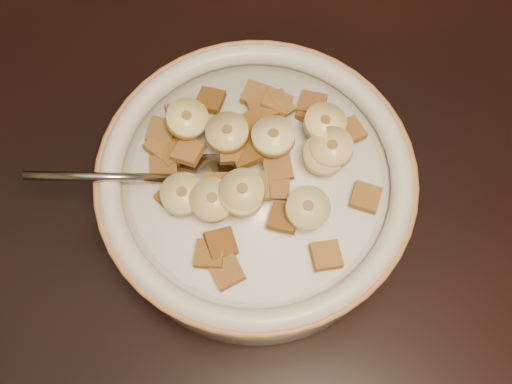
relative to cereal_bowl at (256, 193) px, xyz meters
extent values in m
cylinder|color=silver|center=(0.00, 0.00, 0.00)|extent=(0.23, 0.23, 0.05)
cylinder|color=white|center=(0.00, 0.00, 0.03)|extent=(0.19, 0.19, 0.00)
ellipsoid|color=gray|center=(-0.04, 0.01, 0.03)|extent=(0.06, 0.05, 0.01)
cube|color=brown|center=(0.03, 0.05, 0.04)|extent=(0.03, 0.03, 0.01)
cube|color=brown|center=(0.00, 0.01, 0.05)|extent=(0.02, 0.02, 0.01)
cube|color=brown|center=(0.02, 0.05, 0.04)|extent=(0.02, 0.02, 0.01)
cube|color=olive|center=(-0.06, 0.04, 0.03)|extent=(0.03, 0.03, 0.01)
cube|color=brown|center=(-0.06, 0.03, 0.03)|extent=(0.03, 0.03, 0.01)
cube|color=#9D6B21|center=(0.03, 0.05, 0.04)|extent=(0.03, 0.03, 0.01)
cube|color=brown|center=(0.05, 0.04, 0.03)|extent=(0.03, 0.03, 0.01)
cube|color=brown|center=(0.06, 0.05, 0.03)|extent=(0.03, 0.03, 0.01)
cube|color=brown|center=(0.02, 0.00, 0.05)|extent=(0.02, 0.02, 0.01)
cube|color=brown|center=(0.01, 0.04, 0.04)|extent=(0.03, 0.03, 0.01)
cube|color=brown|center=(0.08, 0.02, 0.03)|extent=(0.03, 0.03, 0.01)
cube|color=brown|center=(-0.04, -0.07, 0.03)|extent=(0.02, 0.02, 0.01)
cube|color=brown|center=(-0.06, 0.03, 0.03)|extent=(0.03, 0.03, 0.01)
cube|color=brown|center=(0.02, 0.07, 0.03)|extent=(0.03, 0.03, 0.01)
cube|color=brown|center=(-0.05, 0.03, 0.04)|extent=(0.03, 0.03, 0.01)
cube|color=#97511A|center=(-0.03, -0.01, 0.04)|extent=(0.03, 0.02, 0.01)
cube|color=#91602F|center=(0.03, -0.07, 0.04)|extent=(0.02, 0.02, 0.01)
cube|color=brown|center=(0.01, -0.02, 0.05)|extent=(0.02, 0.03, 0.01)
cube|color=brown|center=(0.01, -0.04, 0.04)|extent=(0.03, 0.03, 0.01)
cube|color=olive|center=(0.00, -0.02, 0.05)|extent=(0.02, 0.02, 0.01)
cube|color=#9C662F|center=(-0.04, 0.05, 0.04)|extent=(0.03, 0.03, 0.01)
cube|color=brown|center=(-0.06, 0.05, 0.03)|extent=(0.03, 0.03, 0.01)
cube|color=brown|center=(-0.05, 0.06, 0.04)|extent=(0.02, 0.02, 0.01)
cube|color=brown|center=(-0.02, 0.07, 0.03)|extent=(0.03, 0.03, 0.01)
cube|color=olive|center=(-0.04, -0.05, 0.04)|extent=(0.03, 0.03, 0.01)
cube|color=brown|center=(-0.06, 0.00, 0.04)|extent=(0.03, 0.03, 0.01)
cube|color=brown|center=(-0.07, 0.02, 0.03)|extent=(0.02, 0.02, 0.01)
cube|color=brown|center=(0.07, -0.03, 0.03)|extent=(0.03, 0.03, 0.01)
cube|color=brown|center=(-0.01, 0.02, 0.05)|extent=(0.02, 0.02, 0.01)
cube|color=brown|center=(-0.04, -0.05, 0.04)|extent=(0.02, 0.02, 0.01)
cylinder|color=#CEBC86|center=(0.05, 0.00, 0.05)|extent=(0.04, 0.04, 0.01)
cylinder|color=#F3D57A|center=(-0.02, 0.03, 0.06)|extent=(0.04, 0.04, 0.01)
cylinder|color=#FDED87|center=(-0.04, 0.05, 0.05)|extent=(0.04, 0.04, 0.02)
cylinder|color=#EADB7E|center=(-0.06, -0.01, 0.05)|extent=(0.04, 0.04, 0.01)
cylinder|color=#FDEB98|center=(0.02, 0.02, 0.06)|extent=(0.04, 0.04, 0.01)
cylinder|color=#FDE4A0|center=(0.06, 0.00, 0.05)|extent=(0.04, 0.04, 0.01)
cylinder|color=#E4D977|center=(-0.02, -0.02, 0.06)|extent=(0.04, 0.04, 0.01)
cylinder|color=beige|center=(0.03, -0.04, 0.05)|extent=(0.04, 0.04, 0.02)
cylinder|color=#FFEBA5|center=(0.06, 0.02, 0.05)|extent=(0.04, 0.04, 0.02)
cylinder|color=#DBD070|center=(-0.04, -0.02, 0.05)|extent=(0.04, 0.04, 0.02)
cylinder|color=beige|center=(-0.01, -0.02, 0.06)|extent=(0.04, 0.04, 0.01)
camera|label=1|loc=(-0.04, -0.19, 0.46)|focal=45.00mm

